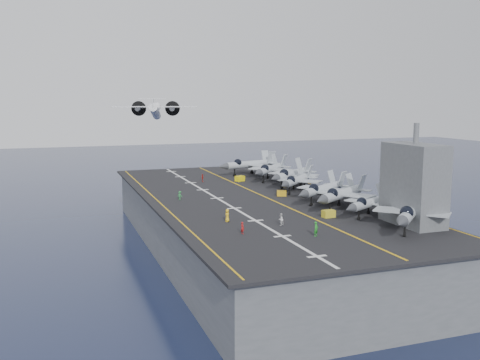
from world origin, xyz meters
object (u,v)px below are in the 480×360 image
object	(u,v)px
island_superstructure	(414,174)
tow_cart_a	(328,214)
fighter_jet_0	(411,211)
transport_plane	(155,112)

from	to	relation	value
island_superstructure	tow_cart_a	xyz separation A→B (m)	(-9.34, 8.37, -6.92)
fighter_jet_0	transport_plane	bearing A→B (deg)	101.29
island_superstructure	tow_cart_a	world-z (taller)	island_superstructure
island_superstructure	tow_cart_a	size ratio (longest dim) A/B	7.48
tow_cart_a	transport_plane	world-z (taller)	transport_plane
island_superstructure	transport_plane	xyz separation A→B (m)	(-21.00, 90.51, 7.41)
island_superstructure	fighter_jet_0	distance (m)	5.98
fighter_jet_0	transport_plane	world-z (taller)	transport_plane
transport_plane	island_superstructure	bearing A→B (deg)	-76.94
island_superstructure	tow_cart_a	bearing A→B (deg)	138.13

